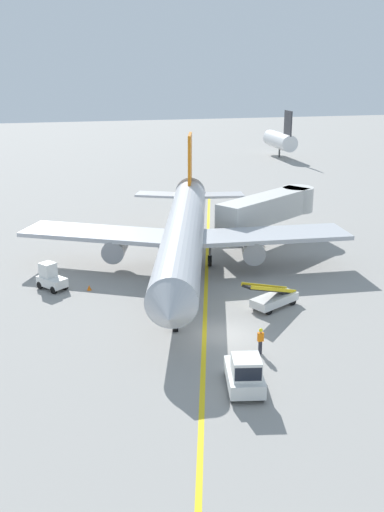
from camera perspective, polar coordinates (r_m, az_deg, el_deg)
ground_plane at (r=39.98m, az=2.82°, el=-7.44°), size 300.00×300.00×0.00m
taxi_line_yellow at (r=44.43m, az=1.28°, el=-4.71°), size 21.69×77.16×0.01m
airliner at (r=50.46m, az=-0.78°, el=2.21°), size 27.84×34.77×10.10m
jet_bridge at (r=59.63m, az=7.72°, el=4.66°), size 12.02×9.23×4.85m
pushback_tug at (r=33.32m, az=5.05°, el=-11.11°), size 2.55×3.89×2.20m
baggage_tug_near_wing at (r=48.56m, az=-13.29°, el=-2.02°), size 2.50×2.69×2.10m
belt_loader_forward_hold at (r=44.15m, az=7.74°, el=-3.95°), size 4.99×3.49×2.59m
ground_crew_marshaller at (r=37.31m, az=6.52°, el=-7.95°), size 0.36×0.24×1.70m
safety_cone_nose_left at (r=47.90m, az=-9.75°, el=-2.97°), size 0.36×0.36×0.44m
safety_cone_wingtip_left at (r=53.18m, az=-2.64°, el=-0.58°), size 0.36×0.36×0.44m
distant_aircraft_far_left at (r=114.42m, az=8.38°, el=10.85°), size 3.00×10.10×8.80m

